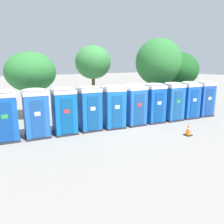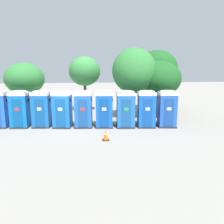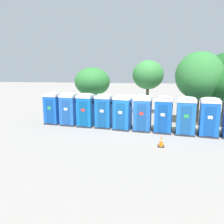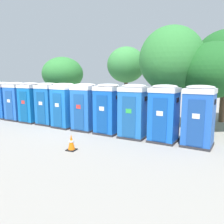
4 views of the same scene
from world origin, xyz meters
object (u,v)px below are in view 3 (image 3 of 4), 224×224
portapotty_3 (104,111)px  traffic_cone (161,141)px  street_tree_3 (92,82)px  portapotty_0 (53,108)px  street_tree_0 (148,75)px  portapotty_6 (164,114)px  portapotty_7 (186,115)px  portapotty_8 (209,117)px  portapotty_1 (69,109)px  portapotty_4 (123,112)px  street_tree_2 (199,76)px  portapotty_5 (143,113)px  portapotty_2 (86,110)px

portapotty_3 → traffic_cone: (3.98, -3.66, -0.97)m
portapotty_3 → street_tree_3: size_ratio=0.56×
portapotty_0 → street_tree_0: (7.38, 4.99, 2.50)m
portapotty_6 → portapotty_7: (1.42, -0.24, -0.00)m
portapotty_8 → portapotty_7: bearing=174.2°
portapotty_1 → street_tree_0: size_ratio=0.49×
street_tree_0 → street_tree_3: (-5.17, -0.92, -0.64)m
portapotty_8 → portapotty_1: bearing=172.2°
portapotty_4 → street_tree_2: size_ratio=0.45×
portapotty_6 → portapotty_8: 2.87m
portapotty_1 → portapotty_5: bearing=-8.0°
portapotty_0 → portapotty_5: (7.11, -1.02, -0.00)m
portapotty_0 → street_tree_0: bearing=34.1°
portapotty_1 → street_tree_3: (0.79, 4.28, 1.86)m
portapotty_4 → traffic_cone: 4.34m
portapotty_8 → street_tree_3: street_tree_3 is taller
traffic_cone → portapotty_1: bearing=149.7°
portapotty_3 → traffic_cone: portapotty_3 is taller
portapotty_2 → street_tree_2: bearing=12.2°
portapotty_7 → portapotty_8: same height
portapotty_3 → street_tree_3: (-2.07, 4.61, 1.86)m
portapotty_3 → portapotty_6: (4.26, -0.66, 0.00)m
portapotty_0 → traffic_cone: (8.25, -4.21, -0.97)m
portapotty_0 → portapotty_4: size_ratio=1.00×
portapotty_3 → street_tree_0: (3.11, 5.54, 2.50)m
portapotty_1 → portapotty_3: 2.87m
street_tree_3 → portapotty_2: bearing=-82.0°
portapotty_3 → portapotty_7: size_ratio=1.00×
portapotty_7 → portapotty_8: 1.44m
portapotty_0 → portapotty_2: size_ratio=1.00×
portapotty_5 → street_tree_2: 5.39m
portapotty_6 → street_tree_3: bearing=140.2°
street_tree_2 → street_tree_3: size_ratio=1.25×
street_tree_0 → street_tree_3: bearing=-169.9°
portapotty_6 → traffic_cone: size_ratio=3.97×
portapotty_5 → portapotty_4: bearing=173.4°
portapotty_2 → street_tree_0: 7.50m
portapotty_2 → portapotty_5: same height
portapotty_2 → portapotty_6: (5.69, -0.78, 0.00)m
portapotty_8 → street_tree_2: bearing=93.1°
street_tree_0 → traffic_cone: (0.87, -9.20, -3.47)m
portapotty_3 → street_tree_0: size_ratio=0.49×
portapotty_0 → portapotty_8: 11.49m
portapotty_6 → street_tree_0: size_ratio=0.49×
portapotty_1 → portapotty_4: same height
portapotty_1 → portapotty_7: size_ratio=1.00×
portapotty_3 → portapotty_7: 5.75m
portapotty_5 → street_tree_3: size_ratio=0.56×
portapotty_1 → traffic_cone: (6.83, -3.99, -0.97)m
portapotty_4 → portapotty_5: 1.44m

